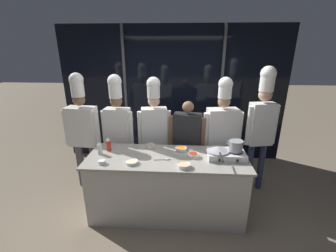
% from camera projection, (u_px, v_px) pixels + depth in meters
% --- Properties ---
extents(ground_plane, '(24.00, 24.00, 0.00)m').
position_uv_depth(ground_plane, '(167.00, 211.00, 3.31)').
color(ground_plane, '#7F705B').
extents(window_wall_back, '(4.49, 0.09, 2.70)m').
position_uv_depth(window_wall_back, '(173.00, 96.00, 4.56)').
color(window_wall_back, black).
rests_on(window_wall_back, ground_plane).
extents(demo_counter, '(2.15, 0.78, 0.89)m').
position_uv_depth(demo_counter, '(167.00, 185.00, 3.16)').
color(demo_counter, beige).
rests_on(demo_counter, ground_plane).
extents(portable_stove, '(0.49, 0.33, 0.10)m').
position_uv_depth(portable_stove, '(226.00, 154.00, 2.97)').
color(portable_stove, silver).
rests_on(portable_stove, demo_counter).
extents(frying_pan, '(0.30, 0.52, 0.05)m').
position_uv_depth(frying_pan, '(218.00, 149.00, 2.95)').
color(frying_pan, '#ADAFB5').
rests_on(frying_pan, portable_stove).
extents(stock_pot, '(0.21, 0.19, 0.15)m').
position_uv_depth(stock_pot, '(236.00, 146.00, 2.92)').
color(stock_pot, '#93969B').
rests_on(stock_pot, portable_stove).
extents(squeeze_bottle_clear, '(0.06, 0.06, 0.18)m').
position_uv_depth(squeeze_bottle_clear, '(100.00, 148.00, 3.07)').
color(squeeze_bottle_clear, white).
rests_on(squeeze_bottle_clear, demo_counter).
extents(squeeze_bottle_chili, '(0.06, 0.06, 0.20)m').
position_uv_depth(squeeze_bottle_chili, '(109.00, 145.00, 3.16)').
color(squeeze_bottle_chili, red).
rests_on(squeeze_bottle_chili, demo_counter).
extents(prep_bowl_rice, '(0.09, 0.09, 0.05)m').
position_uv_depth(prep_bowl_rice, '(102.00, 162.00, 2.83)').
color(prep_bowl_rice, white).
rests_on(prep_bowl_rice, demo_counter).
extents(prep_bowl_carrots, '(0.16, 0.16, 0.04)m').
position_uv_depth(prep_bowl_carrots, '(181.00, 149.00, 3.19)').
color(prep_bowl_carrots, white).
rests_on(prep_bowl_carrots, demo_counter).
extents(prep_bowl_ginger, '(0.16, 0.16, 0.05)m').
position_uv_depth(prep_bowl_ginger, '(184.00, 165.00, 2.74)').
color(prep_bowl_ginger, white).
rests_on(prep_bowl_ginger, demo_counter).
extents(prep_bowl_chili_flakes, '(0.15, 0.15, 0.05)m').
position_uv_depth(prep_bowl_chili_flakes, '(193.00, 155.00, 3.00)').
color(prep_bowl_chili_flakes, white).
rests_on(prep_bowl_chili_flakes, demo_counter).
extents(prep_bowl_noodles, '(0.16, 0.16, 0.04)m').
position_uv_depth(prep_bowl_noodles, '(132.00, 162.00, 2.83)').
color(prep_bowl_noodles, white).
rests_on(prep_bowl_noodles, demo_counter).
extents(prep_bowl_mushrooms, '(0.12, 0.12, 0.05)m').
position_uv_depth(prep_bowl_mushrooms, '(150.00, 146.00, 3.27)').
color(prep_bowl_mushrooms, white).
rests_on(prep_bowl_mushrooms, demo_counter).
extents(serving_spoon_slotted, '(0.22, 0.06, 0.02)m').
position_uv_depth(serving_spoon_slotted, '(165.00, 159.00, 2.93)').
color(serving_spoon_slotted, '#B2B5BA').
rests_on(serving_spoon_slotted, demo_counter).
extents(chef_head, '(0.60, 0.28, 1.93)m').
position_uv_depth(chef_head, '(82.00, 126.00, 3.57)').
color(chef_head, '#4C4C51').
rests_on(chef_head, ground_plane).
extents(chef_sous, '(0.51, 0.23, 1.91)m').
position_uv_depth(chef_sous, '(118.00, 125.00, 3.55)').
color(chef_sous, '#4C4C51').
rests_on(chef_sous, ground_plane).
extents(chef_line, '(0.52, 0.27, 1.87)m').
position_uv_depth(chef_line, '(154.00, 126.00, 3.58)').
color(chef_line, '#2D3856').
rests_on(chef_line, ground_plane).
extents(person_guest, '(0.55, 0.28, 1.52)m').
position_uv_depth(person_guest, '(187.00, 139.00, 3.53)').
color(person_guest, '#4C4C51').
rests_on(person_guest, ground_plane).
extents(chef_pastry, '(0.61, 0.31, 1.88)m').
position_uv_depth(chef_pastry, '(222.00, 130.00, 3.50)').
color(chef_pastry, '#4C4C51').
rests_on(chef_pastry, ground_plane).
extents(chef_apprentice, '(0.49, 0.26, 2.04)m').
position_uv_depth(chef_apprentice, '(262.00, 120.00, 3.45)').
color(chef_apprentice, '#2D3856').
rests_on(chef_apprentice, ground_plane).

